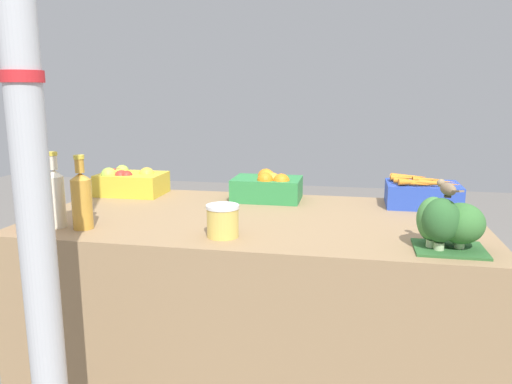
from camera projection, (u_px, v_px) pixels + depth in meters
name	position (u px, v px, depth m)	size (l,w,h in m)	color
market_table	(256.00, 309.00, 2.11)	(1.77, 0.92, 0.81)	#937551
support_pole	(25.00, 107.00, 1.27)	(0.11, 0.11, 2.55)	#B7BABF
apple_crate	(129.00, 181.00, 2.44)	(0.31, 0.22, 0.14)	gold
orange_crate	(268.00, 187.00, 2.32)	(0.31, 0.22, 0.14)	#2D8442
carrot_crate	(422.00, 193.00, 2.19)	(0.31, 0.23, 0.14)	#2847B7
broccoli_pile	(445.00, 223.00, 1.58)	(0.22, 0.18, 0.17)	#2D602D
juice_bottle_ruby	(30.00, 193.00, 1.86)	(0.06, 0.06, 0.29)	#B2333D
juice_bottle_cloudy	(56.00, 196.00, 1.84)	(0.06, 0.06, 0.28)	beige
juice_bottle_amber	(82.00, 199.00, 1.82)	(0.07, 0.07, 0.27)	gold
pickle_jar	(223.00, 221.00, 1.73)	(0.12, 0.12, 0.11)	#DBBC56
sparrow_bird	(447.00, 188.00, 1.55)	(0.06, 0.13, 0.05)	#4C3D2D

